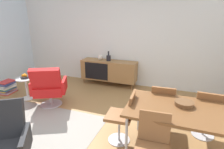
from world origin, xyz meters
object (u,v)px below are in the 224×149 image
dining_chair_back_left (162,105)px  dining_chair_front_left (152,146)px  fruit_bowl (25,76)px  dining_chair_near_window (123,115)px  sideboard (109,70)px  dining_table (186,112)px  magazine_stack (7,87)px  lounge_chair_red (49,86)px  side_table_round (26,86)px  wooden_bowl_on_table (184,104)px  vase_cobalt (109,58)px  vase_sculptural_dark (100,57)px  dining_chair_back_right (207,112)px

dining_chair_back_left → dining_chair_front_left: bearing=-90.3°
dining_chair_front_left → fruit_bowl: dining_chair_front_left is taller
dining_chair_near_window → sideboard: bearing=116.2°
dining_table → magazine_stack: size_ratio=3.78×
lounge_chair_red → side_table_round: (-0.79, 0.14, -0.15)m
sideboard → side_table_round: (-1.54, -1.57, -0.12)m
wooden_bowl_on_table → dining_chair_near_window: dining_chair_near_window is taller
vase_cobalt → vase_sculptural_dark: size_ratio=1.87×
lounge_chair_red → wooden_bowl_on_table: bearing=-10.3°
dining_table → lounge_chair_red: lounge_chair_red is taller
vase_sculptural_dark → dining_table: 3.26m
wooden_bowl_on_table → sideboard: bearing=132.1°
wooden_bowl_on_table → side_table_round: 3.62m
vase_cobalt → dining_chair_back_right: vase_cobalt is taller
vase_cobalt → dining_chair_front_left: vase_cobalt is taller
vase_sculptural_dark → dining_chair_back_left: size_ratio=0.17×
dining_chair_back_right → dining_chair_near_window: (-1.24, -0.55, 0.00)m
vase_sculptural_dark → lounge_chair_red: (-0.48, -1.71, -0.33)m
vase_cobalt → magazine_stack: size_ratio=0.65×
sideboard → wooden_bowl_on_table: (2.00, -2.21, 0.33)m
dining_chair_back_right → fruit_bowl: 3.92m
dining_chair_near_window → side_table_round: bearing=164.4°
fruit_bowl → magazine_stack: size_ratio=0.47×
vase_cobalt → fruit_bowl: (-1.54, -1.57, -0.25)m
wooden_bowl_on_table → lounge_chair_red: bearing=169.7°
sideboard → dining_table: bearing=-48.8°
wooden_bowl_on_table → dining_chair_back_left: bearing=125.3°
fruit_bowl → dining_table: bearing=-11.9°
dining_chair_near_window → side_table_round: (-2.68, 0.75, -0.15)m
dining_table → vase_cobalt: bearing=131.2°
vase_cobalt → side_table_round: vase_cobalt is taller
vase_sculptural_dark → magazine_stack: vase_sculptural_dark is taller
dining_chair_back_left → vase_cobalt: bearing=133.8°
vase_cobalt → dining_table: 3.08m
dining_chair_near_window → dining_chair_back_left: bearing=45.7°
dining_chair_back_right → lounge_chair_red: 3.12m
dining_chair_back_right → dining_chair_near_window: 1.36m
vase_cobalt → lounge_chair_red: vase_cobalt is taller
sideboard → dining_chair_back_left: size_ratio=1.87×
dining_chair_front_left → dining_chair_back_right: size_ratio=1.00×
dining_chair_back_left → side_table_round: bearing=176.6°
sideboard → side_table_round: bearing=-134.6°
dining_table → vase_sculptural_dark: bearing=134.7°
sideboard → vase_cobalt: vase_cobalt is taller
dining_chair_front_left → dining_chair_back_left: same height
dining_chair_front_left → dining_chair_back_right: same height
wooden_bowl_on_table → dining_chair_front_left: 0.80m
side_table_round → dining_chair_front_left: bearing=-22.2°
dining_chair_near_window → magazine_stack: size_ratio=2.02×
dining_chair_back_right → vase_sculptural_dark: bearing=146.3°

